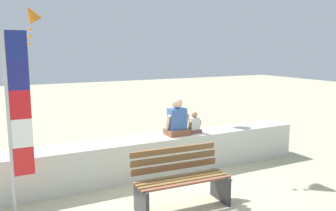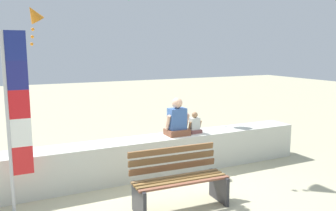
% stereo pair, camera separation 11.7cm
% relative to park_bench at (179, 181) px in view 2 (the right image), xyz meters
% --- Properties ---
extents(ground_plane, '(40.00, 40.00, 0.00)m').
position_rel_park_bench_xyz_m(ground_plane, '(0.14, 0.61, -0.41)').
color(ground_plane, '#B0AA8A').
extents(seawall_ledge, '(6.63, 0.60, 0.73)m').
position_rel_park_bench_xyz_m(seawall_ledge, '(0.14, 1.46, -0.04)').
color(seawall_ledge, beige).
rests_on(seawall_ledge, ground).
extents(park_bench, '(1.49, 0.67, 0.88)m').
position_rel_park_bench_xyz_m(park_bench, '(0.00, 0.00, 0.00)').
color(park_bench, brown).
rests_on(park_bench, ground).
extents(person_adult, '(0.48, 0.36, 0.74)m').
position_rel_park_bench_xyz_m(person_adult, '(0.73, 1.45, 0.61)').
color(person_adult, brown).
rests_on(person_adult, seawall_ledge).
extents(person_child, '(0.28, 0.21, 0.43)m').
position_rel_park_bench_xyz_m(person_child, '(1.13, 1.45, 0.49)').
color(person_child, brown).
rests_on(person_child, seawall_ledge).
extents(flag_banner, '(0.34, 0.05, 2.66)m').
position_rel_park_bench_xyz_m(flag_banner, '(-2.20, 0.89, 1.09)').
color(flag_banner, '#B7B7BC').
rests_on(flag_banner, ground).
extents(kite_orange, '(0.53, 0.64, 1.01)m').
position_rel_park_bench_xyz_m(kite_orange, '(-1.46, 4.83, 2.81)').
color(kite_orange, orange).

